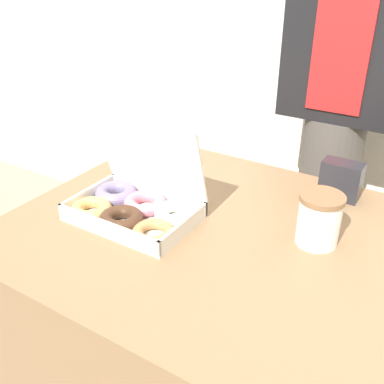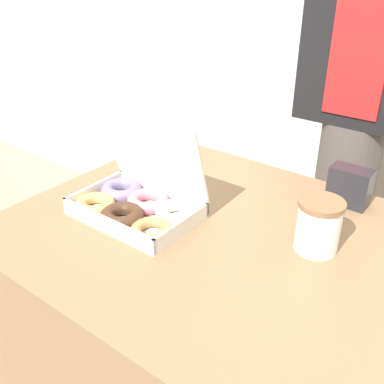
% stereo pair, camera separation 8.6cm
% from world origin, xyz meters
% --- Properties ---
extents(table, '(1.08, 0.81, 0.75)m').
position_xyz_m(table, '(0.00, 0.00, 0.37)').
color(table, brown).
rests_on(table, ground_plane).
extents(donut_box, '(0.34, 0.24, 0.24)m').
position_xyz_m(donut_box, '(-0.25, -0.06, 0.78)').
color(donut_box, silver).
rests_on(donut_box, table).
extents(coffee_cup, '(0.10, 0.10, 0.12)m').
position_xyz_m(coffee_cup, '(0.18, 0.07, 0.81)').
color(coffee_cup, silver).
rests_on(coffee_cup, table).
extents(napkin_holder, '(0.11, 0.06, 0.10)m').
position_xyz_m(napkin_holder, '(0.16, 0.32, 0.80)').
color(napkin_holder, '#232328').
rests_on(napkin_holder, table).
extents(person_customer, '(0.38, 0.22, 1.61)m').
position_xyz_m(person_customer, '(0.03, 0.70, 0.89)').
color(person_customer, '#4C4742').
rests_on(person_customer, ground_plane).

